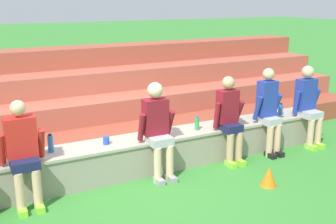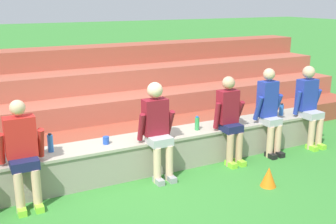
% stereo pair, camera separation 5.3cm
% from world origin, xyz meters
% --- Properties ---
extents(ground_plane, '(80.00, 80.00, 0.00)m').
position_xyz_m(ground_plane, '(0.00, 0.00, 0.00)').
color(ground_plane, '#388433').
extents(stone_seating_wall, '(7.21, 0.58, 0.53)m').
position_xyz_m(stone_seating_wall, '(0.00, 0.27, 0.28)').
color(stone_seating_wall, gray).
rests_on(stone_seating_wall, ground).
extents(brick_bleachers, '(11.09, 2.84, 1.57)m').
position_xyz_m(brick_bleachers, '(0.00, 2.65, 0.59)').
color(brick_bleachers, '#9B4430').
rests_on(brick_bleachers, ground).
extents(person_left_of_center, '(0.55, 0.49, 1.36)m').
position_xyz_m(person_left_of_center, '(-1.63, -0.03, 0.73)').
color(person_left_of_center, '#DBAD89').
rests_on(person_left_of_center, ground).
extents(person_center, '(0.53, 0.52, 1.41)m').
position_xyz_m(person_center, '(0.23, -0.02, 0.77)').
color(person_center, beige).
rests_on(person_center, ground).
extents(person_right_of_center, '(0.50, 0.48, 1.38)m').
position_xyz_m(person_right_of_center, '(1.49, -0.02, 0.74)').
color(person_right_of_center, tan).
rests_on(person_right_of_center, ground).
extents(person_far_right, '(0.48, 0.48, 1.45)m').
position_xyz_m(person_far_right, '(2.30, -0.01, 0.77)').
color(person_far_right, '#DBAD89').
rests_on(person_far_right, ground).
extents(person_rightmost_edge, '(0.53, 0.54, 1.42)m').
position_xyz_m(person_rightmost_edge, '(3.19, -0.01, 0.77)').
color(person_rightmost_edge, '#DBAD89').
rests_on(person_rightmost_edge, ground).
extents(water_bottle_near_right, '(0.07, 0.07, 0.23)m').
position_xyz_m(water_bottle_near_right, '(1.04, 0.22, 0.64)').
color(water_bottle_near_right, green).
rests_on(water_bottle_near_right, stone_seating_wall).
extents(water_bottle_mid_right, '(0.08, 0.08, 0.22)m').
position_xyz_m(water_bottle_mid_right, '(2.82, 0.26, 0.63)').
color(water_bottle_mid_right, blue).
rests_on(water_bottle_mid_right, stone_seating_wall).
extents(water_bottle_mid_left, '(0.08, 0.08, 0.26)m').
position_xyz_m(water_bottle_mid_left, '(-1.22, 0.31, 0.66)').
color(water_bottle_mid_left, blue).
rests_on(water_bottle_mid_left, stone_seating_wall).
extents(plastic_cup_right_end, '(0.09, 0.09, 0.11)m').
position_xyz_m(plastic_cup_right_end, '(-0.45, 0.26, 0.59)').
color(plastic_cup_right_end, blue).
rests_on(plastic_cup_right_end, stone_seating_wall).
extents(sports_cone, '(0.22, 0.22, 0.28)m').
position_xyz_m(sports_cone, '(1.47, -1.03, 0.14)').
color(sports_cone, orange).
rests_on(sports_cone, ground).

